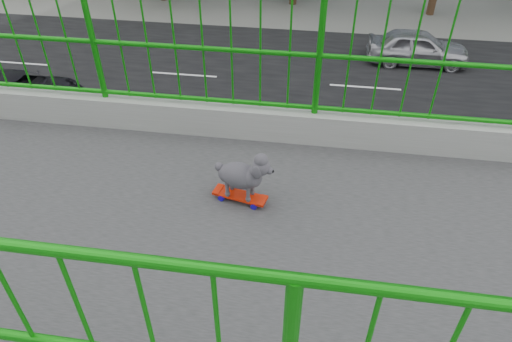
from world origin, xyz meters
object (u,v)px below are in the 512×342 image
Objects in this scene: poodle at (242,174)px; car_1 at (199,158)px; skateboard at (240,196)px; car_2 at (21,91)px; car_4 at (418,47)px.

poodle is 0.12× the size of car_1.
poodle reaches higher than skateboard.
poodle is (0.01, 0.03, 0.23)m from skateboard.
poodle is 17.56m from car_2.
car_1 is at bearing 140.48° from car_4.
skateboard is 17.45m from car_2.
skateboard is at bearing 165.06° from car_4.
car_2 is at bearing -124.89° from poodle.
car_2 is at bearing 111.92° from car_4.
skateboard reaches higher than car_2.
car_2 is at bearing -111.84° from car_1.
car_1 is 0.81× the size of car_2.
car_4 is (-18.36, 4.87, -6.50)m from poodle.
car_4 is at bearing -68.08° from car_2.
skateboard is 11.25m from car_1.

